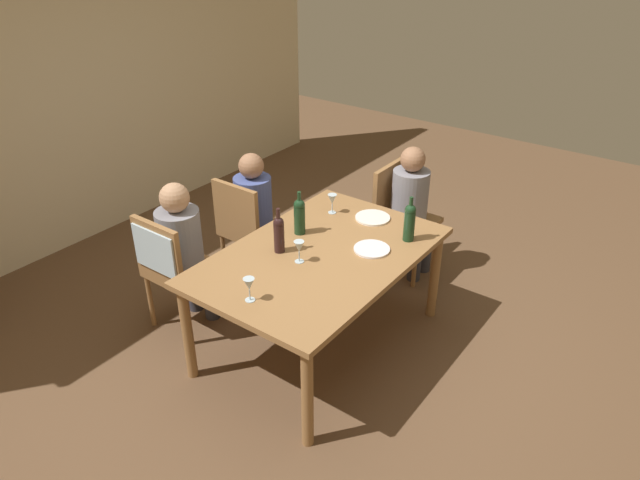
{
  "coord_description": "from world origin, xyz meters",
  "views": [
    {
      "loc": [
        -2.68,
        -1.97,
        2.72
      ],
      "look_at": [
        0.0,
        0.0,
        0.85
      ],
      "focal_mm": 33.04,
      "sensor_mm": 36.0,
      "label": 1
    }
  ],
  "objects_px": {
    "person_woman_host": "(412,203)",
    "wine_glass_centre": "(332,200)",
    "wine_bottle_dark_red": "(279,233)",
    "dinner_plate_guest_left": "(373,218)",
    "chair_far_left": "(168,261)",
    "person_man_guest": "(184,245)",
    "wine_bottle_short_olive": "(410,221)",
    "wine_bottle_tall_green": "(299,215)",
    "wine_glass_near_left": "(249,285)",
    "dining_table": "(320,263)",
    "person_man_bearded": "(256,208)",
    "dinner_plate_host": "(372,249)",
    "wine_glass_near_right": "(299,247)",
    "chair_far_right": "(247,225)",
    "chair_right_end": "(399,211)"
  },
  "relations": [
    {
      "from": "chair_far_left",
      "to": "person_woman_host",
      "type": "relative_size",
      "value": 0.83
    },
    {
      "from": "wine_bottle_tall_green",
      "to": "dining_table",
      "type": "bearing_deg",
      "value": -116.78
    },
    {
      "from": "wine_bottle_tall_green",
      "to": "dinner_plate_guest_left",
      "type": "bearing_deg",
      "value": -31.13
    },
    {
      "from": "chair_right_end",
      "to": "wine_bottle_tall_green",
      "type": "distance_m",
      "value": 1.16
    },
    {
      "from": "person_woman_host",
      "to": "dinner_plate_host",
      "type": "bearing_deg",
      "value": 12.91
    },
    {
      "from": "chair_far_right",
      "to": "person_man_guest",
      "type": "height_order",
      "value": "person_man_guest"
    },
    {
      "from": "dinner_plate_host",
      "to": "chair_far_left",
      "type": "bearing_deg",
      "value": 122.06
    },
    {
      "from": "dining_table",
      "to": "wine_bottle_tall_green",
      "type": "bearing_deg",
      "value": 63.22
    },
    {
      "from": "wine_bottle_dark_red",
      "to": "dinner_plate_guest_left",
      "type": "bearing_deg",
      "value": -17.84
    },
    {
      "from": "chair_far_left",
      "to": "person_man_bearded",
      "type": "relative_size",
      "value": 0.83
    },
    {
      "from": "chair_far_left",
      "to": "person_man_guest",
      "type": "bearing_deg",
      "value": 90.0
    },
    {
      "from": "dining_table",
      "to": "wine_glass_near_right",
      "type": "bearing_deg",
      "value": 164.92
    },
    {
      "from": "person_man_guest",
      "to": "person_woman_host",
      "type": "bearing_deg",
      "value": 58.74
    },
    {
      "from": "person_man_guest",
      "to": "wine_bottle_short_olive",
      "type": "xyz_separation_m",
      "value": [
        0.86,
        -1.31,
        0.23
      ]
    },
    {
      "from": "chair_right_end",
      "to": "person_woman_host",
      "type": "bearing_deg",
      "value": 90.0
    },
    {
      "from": "wine_bottle_tall_green",
      "to": "wine_glass_near_left",
      "type": "height_order",
      "value": "wine_bottle_tall_green"
    },
    {
      "from": "person_man_guest",
      "to": "wine_glass_centre",
      "type": "distance_m",
      "value": 1.12
    },
    {
      "from": "person_man_bearded",
      "to": "wine_glass_near_right",
      "type": "xyz_separation_m",
      "value": [
        -0.57,
        -0.89,
        0.21
      ]
    },
    {
      "from": "wine_glass_near_left",
      "to": "dinner_plate_guest_left",
      "type": "height_order",
      "value": "wine_glass_near_left"
    },
    {
      "from": "person_man_bearded",
      "to": "chair_right_end",
      "type": "bearing_deg",
      "value": 44.07
    },
    {
      "from": "wine_bottle_short_olive",
      "to": "dinner_plate_guest_left",
      "type": "bearing_deg",
      "value": 70.88
    },
    {
      "from": "chair_far_left",
      "to": "wine_glass_centre",
      "type": "distance_m",
      "value": 1.25
    },
    {
      "from": "person_man_guest",
      "to": "wine_bottle_tall_green",
      "type": "bearing_deg",
      "value": 37.13
    },
    {
      "from": "chair_far_left",
      "to": "wine_bottle_short_olive",
      "type": "distance_m",
      "value": 1.68
    },
    {
      "from": "wine_bottle_short_olive",
      "to": "dining_table",
      "type": "bearing_deg",
      "value": 143.04
    },
    {
      "from": "wine_glass_near_left",
      "to": "person_man_guest",
      "type": "bearing_deg",
      "value": 71.21
    },
    {
      "from": "person_woman_host",
      "to": "wine_glass_near_right",
      "type": "height_order",
      "value": "person_woman_host"
    },
    {
      "from": "wine_bottle_dark_red",
      "to": "wine_glass_near_left",
      "type": "height_order",
      "value": "wine_bottle_dark_red"
    },
    {
      "from": "chair_right_end",
      "to": "person_man_guest",
      "type": "bearing_deg",
      "value": -28.17
    },
    {
      "from": "person_woman_host",
      "to": "wine_glass_centre",
      "type": "height_order",
      "value": "person_woman_host"
    },
    {
      "from": "chair_far_right",
      "to": "wine_bottle_short_olive",
      "type": "bearing_deg",
      "value": 9.06
    },
    {
      "from": "person_man_guest",
      "to": "chair_far_left",
      "type": "bearing_deg",
      "value": -90.0
    },
    {
      "from": "wine_glass_centre",
      "to": "wine_glass_near_right",
      "type": "xyz_separation_m",
      "value": [
        -0.69,
        -0.23,
        0.0
      ]
    },
    {
      "from": "wine_bottle_dark_red",
      "to": "dining_table",
      "type": "bearing_deg",
      "value": -59.31
    },
    {
      "from": "wine_glass_centre",
      "to": "dinner_plate_guest_left",
      "type": "relative_size",
      "value": 0.58
    },
    {
      "from": "wine_bottle_tall_green",
      "to": "dinner_plate_host",
      "type": "xyz_separation_m",
      "value": [
        0.1,
        -0.53,
        -0.13
      ]
    },
    {
      "from": "chair_far_left",
      "to": "person_woman_host",
      "type": "xyz_separation_m",
      "value": [
        1.73,
        -0.96,
        0.05
      ]
    },
    {
      "from": "wine_glass_near_left",
      "to": "chair_far_left",
      "type": "bearing_deg",
      "value": 79.89
    },
    {
      "from": "person_man_guest",
      "to": "wine_bottle_dark_red",
      "type": "bearing_deg",
      "value": 17.21
    },
    {
      "from": "dinner_plate_host",
      "to": "wine_bottle_tall_green",
      "type": "bearing_deg",
      "value": 100.39
    },
    {
      "from": "dining_table",
      "to": "wine_glass_near_right",
      "type": "relative_size",
      "value": 11.36
    },
    {
      "from": "person_man_guest",
      "to": "wine_glass_near_left",
      "type": "relative_size",
      "value": 7.62
    },
    {
      "from": "chair_far_right",
      "to": "dining_table",
      "type": "bearing_deg",
      "value": -17.45
    },
    {
      "from": "person_man_bearded",
      "to": "person_man_guest",
      "type": "bearing_deg",
      "value": -90.0
    },
    {
      "from": "wine_bottle_short_olive",
      "to": "wine_glass_near_left",
      "type": "bearing_deg",
      "value": 161.68
    },
    {
      "from": "wine_bottle_dark_red",
      "to": "wine_glass_centre",
      "type": "relative_size",
      "value": 2.11
    },
    {
      "from": "chair_far_right",
      "to": "wine_glass_centre",
      "type": "bearing_deg",
      "value": 19.91
    },
    {
      "from": "person_woman_host",
      "to": "wine_bottle_dark_red",
      "type": "xyz_separation_m",
      "value": [
        -1.36,
        0.26,
        0.24
      ]
    },
    {
      "from": "wine_bottle_short_olive",
      "to": "chair_right_end",
      "type": "bearing_deg",
      "value": 32.78
    },
    {
      "from": "person_woman_host",
      "to": "dinner_plate_host",
      "type": "relative_size",
      "value": 4.61
    }
  ]
}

